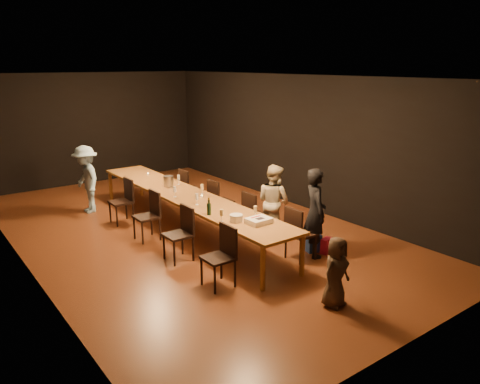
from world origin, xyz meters
TOP-DOWN VIEW (x-y plane):
  - ground at (0.00, 0.00)m, footprint 10.00×10.00m
  - room_shell at (0.00, 0.00)m, footprint 6.04×10.04m
  - table at (0.00, 0.00)m, footprint 0.90×6.00m
  - chair_right_0 at (0.85, -2.40)m, footprint 0.42×0.42m
  - chair_right_1 at (0.85, -1.20)m, footprint 0.42×0.42m
  - chair_right_2 at (0.85, 0.00)m, footprint 0.42×0.42m
  - chair_right_3 at (0.85, 1.20)m, footprint 0.42×0.42m
  - chair_left_0 at (-0.85, -2.40)m, footprint 0.42×0.42m
  - chair_left_1 at (-0.85, -1.20)m, footprint 0.42×0.42m
  - chair_left_2 at (-0.85, 0.00)m, footprint 0.42×0.42m
  - chair_left_3 at (-0.85, 1.20)m, footprint 0.42×0.42m
  - woman_birthday at (1.15, -2.41)m, footprint 0.58×0.67m
  - woman_tan at (1.15, -1.33)m, footprint 0.61×0.75m
  - man_blue at (-1.15, 2.35)m, footprint 0.59×0.99m
  - child at (0.12, -3.84)m, footprint 0.53×0.39m
  - gift_bag_red at (1.39, -2.49)m, footprint 0.26×0.19m
  - gift_bag_blue at (1.26, -2.31)m, footprint 0.29×0.23m
  - birthday_cake at (0.08, -2.20)m, footprint 0.39×0.31m
  - plate_stack at (-0.16, -1.92)m, footprint 0.23×0.23m
  - champagne_bottle at (-0.32, -1.36)m, footprint 0.08×0.08m
  - ice_bucket at (0.02, 0.73)m, footprint 0.26×0.26m
  - wineglass_0 at (-0.35, -1.78)m, footprint 0.06×0.06m
  - wineglass_1 at (0.21, -1.96)m, footprint 0.06×0.06m
  - wineglass_2 at (-0.18, -0.74)m, footprint 0.06×0.06m
  - wineglass_3 at (0.27, -0.19)m, footprint 0.06×0.06m
  - wineglass_4 at (-0.26, -0.04)m, footprint 0.06×0.06m
  - wineglass_5 at (0.28, 0.75)m, footprint 0.06×0.06m
  - tealight_near at (0.15, -2.13)m, footprint 0.05×0.05m
  - tealight_mid at (0.15, -0.37)m, footprint 0.05×0.05m
  - tealight_far at (0.15, 1.96)m, footprint 0.05×0.05m

SIDE VIEW (x-z plane):
  - ground at x=0.00m, z-range 0.00..0.00m
  - gift_bag_red at x=1.39m, z-range 0.00..0.27m
  - gift_bag_blue at x=1.26m, z-range 0.00..0.31m
  - chair_right_0 at x=0.85m, z-range 0.00..0.93m
  - chair_right_1 at x=0.85m, z-range 0.00..0.93m
  - chair_right_2 at x=0.85m, z-range 0.00..0.93m
  - chair_right_3 at x=0.85m, z-range 0.00..0.93m
  - chair_left_0 at x=-0.85m, z-range 0.00..0.93m
  - chair_left_1 at x=-0.85m, z-range 0.00..0.93m
  - chair_left_2 at x=-0.85m, z-range 0.00..0.93m
  - chair_left_3 at x=-0.85m, z-range 0.00..0.93m
  - child at x=0.12m, z-range 0.00..1.00m
  - table at x=0.00m, z-range 0.33..1.08m
  - woman_tan at x=1.15m, z-range 0.00..1.43m
  - man_blue at x=-1.15m, z-range 0.00..1.51m
  - tealight_near at x=0.15m, z-range 0.75..0.78m
  - tealight_mid at x=0.15m, z-range 0.75..0.78m
  - tealight_far at x=0.15m, z-range 0.75..0.78m
  - woman_birthday at x=1.15m, z-range 0.00..1.55m
  - birthday_cake at x=0.08m, z-range 0.75..0.84m
  - plate_stack at x=-0.16m, z-range 0.75..0.87m
  - wineglass_0 at x=-0.35m, z-range 0.75..0.96m
  - wineglass_1 at x=0.21m, z-range 0.75..0.96m
  - wineglass_2 at x=-0.18m, z-range 0.75..0.96m
  - wineglass_3 at x=0.27m, z-range 0.75..0.96m
  - wineglass_4 at x=-0.26m, z-range 0.75..0.96m
  - wineglass_5 at x=0.28m, z-range 0.75..0.96m
  - ice_bucket at x=0.02m, z-range 0.75..0.98m
  - champagne_bottle at x=-0.32m, z-range 0.75..1.05m
  - room_shell at x=0.00m, z-range 0.57..3.59m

